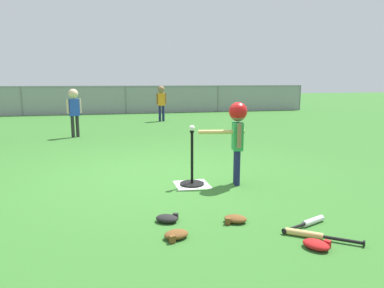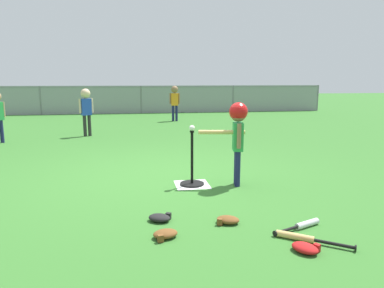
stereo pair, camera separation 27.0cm
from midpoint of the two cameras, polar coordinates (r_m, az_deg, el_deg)
name	(u,v)px [view 1 (the left image)]	position (r m, az deg, el deg)	size (l,w,h in m)	color
ground_plane	(158,176)	(5.15, -7.09, -5.15)	(60.00, 60.00, 0.00)	#336B28
home_plate	(192,184)	(4.68, -1.66, -6.61)	(0.44, 0.44, 0.01)	white
batting_tee	(192,176)	(4.64, -1.67, -5.26)	(0.32, 0.32, 0.72)	black
baseball_on_tee	(192,128)	(4.51, -1.71, 2.60)	(0.07, 0.07, 0.07)	white
batter_child	(237,126)	(4.56, 5.64, 2.85)	(0.63, 0.31, 1.09)	#191E4C
fielder_deep_left	(161,99)	(11.91, -5.66, 7.36)	(0.35, 0.24, 1.19)	#191E4C
fielder_near_left	(74,106)	(8.98, -19.48, 5.80)	(0.32, 0.23, 1.17)	#262626
spare_bat_silver	(309,222)	(3.56, 16.43, -12.14)	(0.54, 0.26, 0.06)	silver
spare_bat_wood	(312,235)	(3.30, 16.69, -14.01)	(0.55, 0.43, 0.06)	#DBB266
glove_by_plate	(317,245)	(3.12, 17.20, -15.39)	(0.26, 0.27, 0.07)	#B21919
glove_near_bats	(176,235)	(3.17, -5.13, -14.48)	(0.25, 0.21, 0.07)	brown
glove_tossed_aside	(235,219)	(3.50, 4.79, -12.07)	(0.27, 0.24, 0.07)	brown
glove_outfield_drop	(167,218)	(3.52, -6.29, -11.95)	(0.27, 0.24, 0.07)	black
outfield_fence	(126,99)	(14.94, -11.25, 7.23)	(16.06, 0.06, 1.15)	slate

